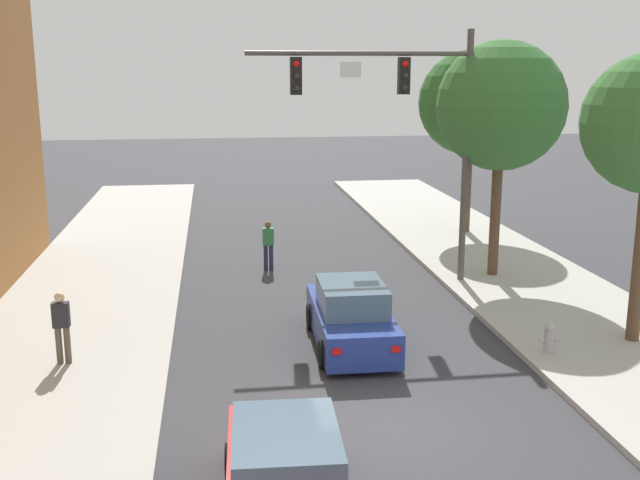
{
  "coord_description": "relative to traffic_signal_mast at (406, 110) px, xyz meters",
  "views": [
    {
      "loc": [
        -2.88,
        -12.54,
        6.55
      ],
      "look_at": [
        -0.09,
        7.08,
        2.0
      ],
      "focal_mm": 42.19,
      "sensor_mm": 36.0,
      "label": 1
    }
  ],
  "objects": [
    {
      "name": "pedestrian_sidewalk_left_walker",
      "position": [
        -9.03,
        -5.32,
        -4.28
      ],
      "size": [
        0.36,
        0.22,
        1.64
      ],
      "color": "brown",
      "rests_on": "sidewalk_left"
    },
    {
      "name": "traffic_signal_mast",
      "position": [
        0.0,
        0.0,
        0.0
      ],
      "size": [
        6.63,
        0.38,
        7.5
      ],
      "color": "#514C47",
      "rests_on": "sidewalk_right"
    },
    {
      "name": "car_lead_blue",
      "position": [
        -2.47,
        -4.77,
        -4.62
      ],
      "size": [
        1.9,
        4.27,
        1.6
      ],
      "color": "navy",
      "rests_on": "ground"
    },
    {
      "name": "fire_hydrant",
      "position": [
        1.9,
        -6.22,
        -4.84
      ],
      "size": [
        0.48,
        0.24,
        0.72
      ],
      "color": "#B2B2B7",
      "rests_on": "sidewalk_right"
    },
    {
      "name": "ground_plane",
      "position": [
        -2.73,
        -9.07,
        -5.34
      ],
      "size": [
        120.0,
        120.0,
        0.0
      ],
      "primitive_type": "plane",
      "color": "#38383D"
    },
    {
      "name": "pedestrian_crossing_road",
      "position": [
        -3.91,
        2.5,
        -4.43
      ],
      "size": [
        0.36,
        0.22,
        1.64
      ],
      "color": "#232847",
      "rests_on": "ground"
    },
    {
      "name": "street_tree_third",
      "position": [
        4.34,
        6.79,
        -0.13
      ],
      "size": [
        4.05,
        4.05,
        7.11
      ],
      "color": "brown",
      "rests_on": "sidewalk_right"
    },
    {
      "name": "street_tree_second",
      "position": [
        3.06,
        0.43,
        0.06
      ],
      "size": [
        3.93,
        3.93,
        7.24
      ],
      "color": "brown",
      "rests_on": "sidewalk_right"
    },
    {
      "name": "sidewalk_left",
      "position": [
        -9.23,
        -9.07,
        -5.27
      ],
      "size": [
        5.0,
        60.0,
        0.15
      ],
      "primitive_type": "cube",
      "color": "#B2AFA8",
      "rests_on": "ground"
    }
  ]
}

